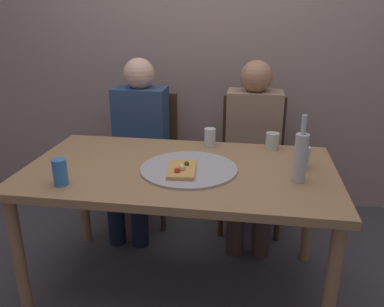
% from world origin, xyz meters
% --- Properties ---
extents(ground_plane, '(8.00, 8.00, 0.00)m').
position_xyz_m(ground_plane, '(0.00, 0.00, 0.00)').
color(ground_plane, '#424247').
extents(back_wall, '(6.00, 0.10, 2.60)m').
position_xyz_m(back_wall, '(0.00, 1.21, 1.30)').
color(back_wall, gray).
rests_on(back_wall, ground_plane).
extents(dining_table, '(1.55, 0.86, 0.72)m').
position_xyz_m(dining_table, '(0.00, 0.00, 0.65)').
color(dining_table, '#99754C').
rests_on(dining_table, ground_plane).
extents(pizza_tray, '(0.48, 0.48, 0.01)m').
position_xyz_m(pizza_tray, '(0.05, -0.03, 0.73)').
color(pizza_tray, '#ADADB2').
rests_on(pizza_tray, dining_table).
extents(pizza_slice_last, '(0.15, 0.23, 0.05)m').
position_xyz_m(pizza_slice_last, '(0.03, -0.08, 0.75)').
color(pizza_slice_last, tan).
rests_on(pizza_slice_last, pizza_tray).
extents(wine_bottle, '(0.06, 0.06, 0.32)m').
position_xyz_m(wine_bottle, '(0.57, -0.09, 0.85)').
color(wine_bottle, '#B2BCC1').
rests_on(wine_bottle, dining_table).
extents(tumbler_near, '(0.07, 0.07, 0.11)m').
position_xyz_m(tumbler_near, '(0.11, 0.35, 0.78)').
color(tumbler_near, silver).
rests_on(tumbler_near, dining_table).
extents(tumbler_far, '(0.08, 0.08, 0.11)m').
position_xyz_m(tumbler_far, '(0.60, 0.09, 0.78)').
color(tumbler_far, silver).
rests_on(tumbler_far, dining_table).
extents(wine_glass, '(0.08, 0.08, 0.09)m').
position_xyz_m(wine_glass, '(0.47, 0.35, 0.77)').
color(wine_glass, '#B7C6BC').
rests_on(wine_glass, dining_table).
extents(soda_can, '(0.07, 0.07, 0.12)m').
position_xyz_m(soda_can, '(-0.49, -0.29, 0.78)').
color(soda_can, '#337AC1').
rests_on(soda_can, dining_table).
extents(chair_left, '(0.44, 0.44, 0.90)m').
position_xyz_m(chair_left, '(-0.42, 0.83, 0.51)').
color(chair_left, '#472D1E').
rests_on(chair_left, ground_plane).
extents(chair_right, '(0.44, 0.44, 0.90)m').
position_xyz_m(chair_right, '(0.36, 0.83, 0.51)').
color(chair_right, '#472D1E').
rests_on(chair_right, ground_plane).
extents(guest_in_sweater, '(0.36, 0.56, 1.17)m').
position_xyz_m(guest_in_sweater, '(-0.42, 0.68, 0.64)').
color(guest_in_sweater, navy).
rests_on(guest_in_sweater, ground_plane).
extents(guest_in_beanie, '(0.36, 0.56, 1.17)m').
position_xyz_m(guest_in_beanie, '(0.36, 0.68, 0.64)').
color(guest_in_beanie, '#937A60').
rests_on(guest_in_beanie, ground_plane).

